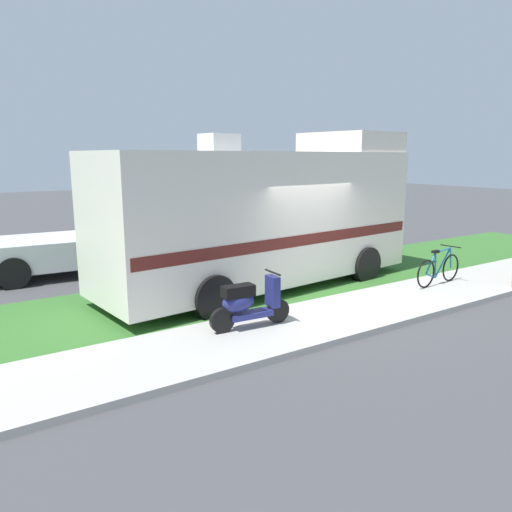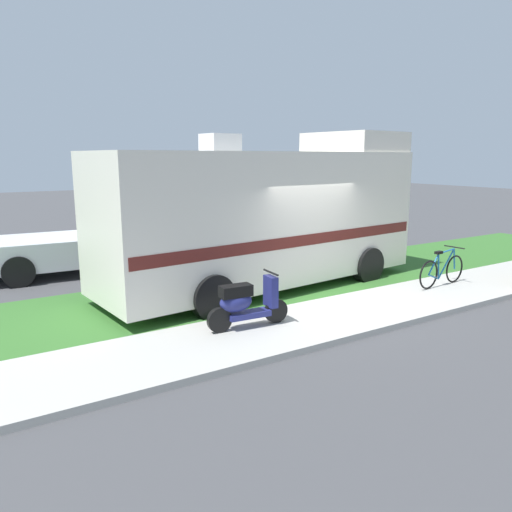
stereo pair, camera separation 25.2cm
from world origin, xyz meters
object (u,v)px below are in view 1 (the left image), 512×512
(motorhome_rv, at_px, (266,215))
(bicycle, at_px, (439,269))
(pickup_truck_near, at_px, (102,235))
(scooter, at_px, (248,303))

(motorhome_rv, relative_size, bicycle, 4.73)
(motorhome_rv, relative_size, pickup_truck_near, 1.36)
(bicycle, distance_m, pickup_truck_near, 8.82)
(scooter, bearing_deg, bicycle, 0.07)
(motorhome_rv, bearing_deg, bicycle, -35.08)
(scooter, distance_m, pickup_truck_near, 6.56)
(bicycle, bearing_deg, pickup_truck_near, 132.32)
(motorhome_rv, relative_size, scooter, 5.11)
(bicycle, relative_size, pickup_truck_near, 0.29)
(motorhome_rv, height_order, bicycle, motorhome_rv)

